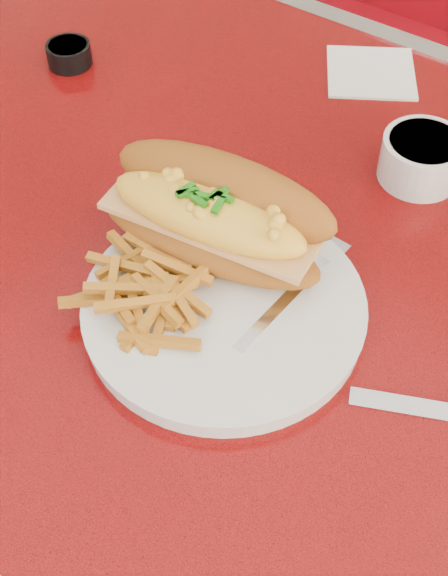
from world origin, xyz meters
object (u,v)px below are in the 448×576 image
Objects in this scene: fork at (295,291)px; dinner_plate at (224,309)px; gravy_ramekin at (422,157)px; mac_hoagie at (214,214)px; diner_table at (278,351)px; sauce_cup_left at (69,53)px.

dinner_plate is at bearing 141.36° from fork.
gravy_ramekin reaches higher than dinner_plate.
gravy_ramekin reaches higher than fork.
mac_hoagie is 1.43× the size of fork.
mac_hoagie is 0.10m from fork.
dinner_plate is at bearing -102.68° from gravy_ramekin.
diner_table is 0.26m from gravy_ramekin.
dinner_plate is 0.09m from mac_hoagie.
dinner_plate is 0.44m from sauce_cup_left.
gravy_ramekin is at bearing 72.67° from diner_table.
sauce_cup_left is (-0.44, -0.06, -0.01)m from gravy_ramekin.
mac_hoagie is 3.77× the size of sauce_cup_left.
diner_table is 0.44m from sauce_cup_left.
fork is (0.09, -0.01, -0.04)m from mac_hoagie.
mac_hoagie is at bearing -116.56° from gravy_ramekin.
mac_hoagie reaches higher than diner_table.
sauce_cup_left reaches higher than dinner_plate.
mac_hoagie is 0.37m from sauce_cup_left.
dinner_plate is (-0.01, -0.10, 0.17)m from diner_table.
mac_hoagie reaches higher than sauce_cup_left.
dinner_plate is at bearing -29.81° from sauce_cup_left.
diner_table is at bearing 31.26° from mac_hoagie.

